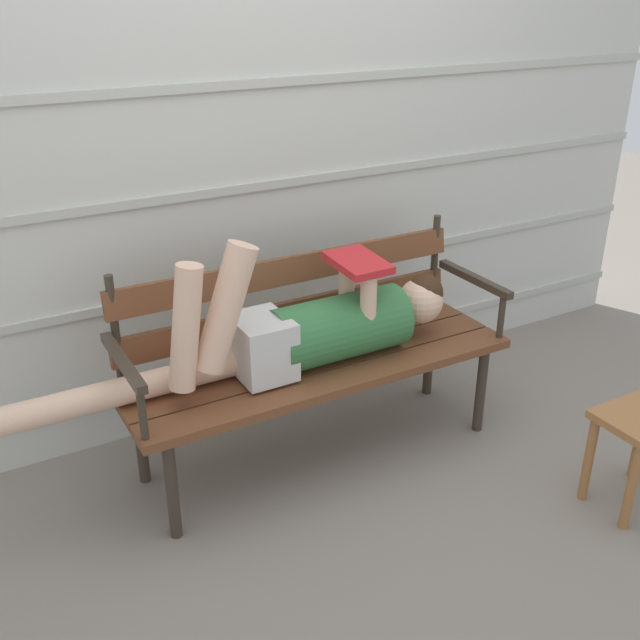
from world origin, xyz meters
TOP-DOWN VIEW (x-y plane):
  - ground_plane at (0.00, 0.00)m, footprint 12.00×12.00m
  - house_siding at (0.00, 0.65)m, footprint 4.46×0.08m
  - park_bench at (0.00, 0.17)m, footprint 1.58×0.49m
  - reclining_person at (-0.06, 0.10)m, footprint 1.77×0.25m

SIDE VIEW (x-z plane):
  - ground_plane at x=0.00m, z-range 0.00..0.00m
  - park_bench at x=0.00m, z-range 0.05..0.91m
  - reclining_person at x=-0.06m, z-range 0.31..0.89m
  - house_siding at x=0.00m, z-range 0.00..2.47m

